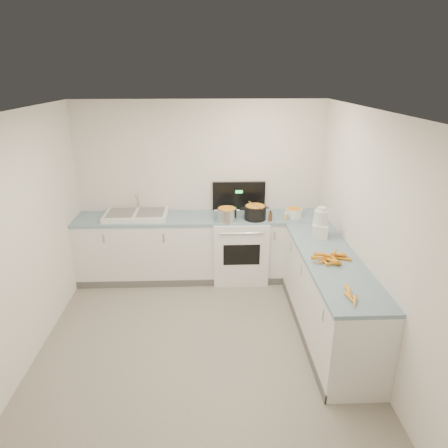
{
  "coord_description": "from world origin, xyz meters",
  "views": [
    {
      "loc": [
        0.12,
        -3.57,
        2.83
      ],
      "look_at": [
        0.3,
        1.1,
        1.05
      ],
      "focal_mm": 32.0,
      "sensor_mm": 36.0,
      "label": 1
    }
  ],
  "objects_px": {
    "sink": "(136,215)",
    "black_pot": "(255,213)",
    "mixing_bowl": "(294,212)",
    "spice_jar": "(286,217)",
    "stove": "(240,247)",
    "extract_bottle": "(270,217)",
    "food_processor": "(320,224)",
    "steel_pot": "(227,215)"
  },
  "relations": [
    {
      "from": "stove",
      "to": "black_pot",
      "type": "bearing_deg",
      "value": -32.24
    },
    {
      "from": "sink",
      "to": "food_processor",
      "type": "height_order",
      "value": "food_processor"
    },
    {
      "from": "mixing_bowl",
      "to": "food_processor",
      "type": "bearing_deg",
      "value": -76.8
    },
    {
      "from": "black_pot",
      "to": "extract_bottle",
      "type": "height_order",
      "value": "black_pot"
    },
    {
      "from": "black_pot",
      "to": "food_processor",
      "type": "xyz_separation_m",
      "value": [
        0.72,
        -0.65,
        0.08
      ]
    },
    {
      "from": "stove",
      "to": "mixing_bowl",
      "type": "distance_m",
      "value": 0.91
    },
    {
      "from": "steel_pot",
      "to": "food_processor",
      "type": "relative_size",
      "value": 0.7
    },
    {
      "from": "steel_pot",
      "to": "black_pot",
      "type": "height_order",
      "value": "black_pot"
    },
    {
      "from": "stove",
      "to": "extract_bottle",
      "type": "xyz_separation_m",
      "value": [
        0.39,
        -0.21,
        0.53
      ]
    },
    {
      "from": "stove",
      "to": "extract_bottle",
      "type": "bearing_deg",
      "value": -27.83
    },
    {
      "from": "mixing_bowl",
      "to": "extract_bottle",
      "type": "distance_m",
      "value": 0.4
    },
    {
      "from": "sink",
      "to": "food_processor",
      "type": "relative_size",
      "value": 2.27
    },
    {
      "from": "steel_pot",
      "to": "extract_bottle",
      "type": "distance_m",
      "value": 0.59
    },
    {
      "from": "sink",
      "to": "steel_pot",
      "type": "xyz_separation_m",
      "value": [
        1.26,
        -0.18,
        0.04
      ]
    },
    {
      "from": "sink",
      "to": "spice_jar",
      "type": "relative_size",
      "value": 9.96
    },
    {
      "from": "sink",
      "to": "mixing_bowl",
      "type": "bearing_deg",
      "value": -1.2
    },
    {
      "from": "black_pot",
      "to": "mixing_bowl",
      "type": "height_order",
      "value": "black_pot"
    },
    {
      "from": "food_processor",
      "to": "mixing_bowl",
      "type": "bearing_deg",
      "value": 103.2
    },
    {
      "from": "mixing_bowl",
      "to": "sink",
      "type": "bearing_deg",
      "value": 178.8
    },
    {
      "from": "steel_pot",
      "to": "extract_bottle",
      "type": "xyz_separation_m",
      "value": [
        0.59,
        -0.04,
        -0.01
      ]
    },
    {
      "from": "sink",
      "to": "black_pot",
      "type": "bearing_deg",
      "value": -4.83
    },
    {
      "from": "sink",
      "to": "black_pot",
      "type": "height_order",
      "value": "sink"
    },
    {
      "from": "sink",
      "to": "extract_bottle",
      "type": "xyz_separation_m",
      "value": [
        1.84,
        -0.22,
        0.03
      ]
    },
    {
      "from": "sink",
      "to": "food_processor",
      "type": "xyz_separation_m",
      "value": [
        2.37,
        -0.79,
        0.12
      ]
    },
    {
      "from": "extract_bottle",
      "to": "food_processor",
      "type": "bearing_deg",
      "value": -46.88
    },
    {
      "from": "stove",
      "to": "black_pot",
      "type": "height_order",
      "value": "stove"
    },
    {
      "from": "steel_pot",
      "to": "food_processor",
      "type": "bearing_deg",
      "value": -28.5
    },
    {
      "from": "steel_pot",
      "to": "food_processor",
      "type": "distance_m",
      "value": 1.27
    },
    {
      "from": "black_pot",
      "to": "mixing_bowl",
      "type": "xyz_separation_m",
      "value": [
        0.55,
        0.09,
        -0.03
      ]
    },
    {
      "from": "mixing_bowl",
      "to": "food_processor",
      "type": "relative_size",
      "value": 0.64
    },
    {
      "from": "mixing_bowl",
      "to": "spice_jar",
      "type": "height_order",
      "value": "mixing_bowl"
    },
    {
      "from": "sink",
      "to": "black_pot",
      "type": "distance_m",
      "value": 1.65
    },
    {
      "from": "food_processor",
      "to": "black_pot",
      "type": "bearing_deg",
      "value": 138.23
    },
    {
      "from": "stove",
      "to": "sink",
      "type": "bearing_deg",
      "value": 179.38
    },
    {
      "from": "black_pot",
      "to": "spice_jar",
      "type": "relative_size",
      "value": 3.42
    },
    {
      "from": "stove",
      "to": "extract_bottle",
      "type": "distance_m",
      "value": 0.69
    },
    {
      "from": "spice_jar",
      "to": "sink",
      "type": "bearing_deg",
      "value": 174.9
    },
    {
      "from": "stove",
      "to": "spice_jar",
      "type": "xyz_separation_m",
      "value": [
        0.61,
        -0.17,
        0.51
      ]
    },
    {
      "from": "food_processor",
      "to": "spice_jar",
      "type": "bearing_deg",
      "value": 116.86
    },
    {
      "from": "sink",
      "to": "food_processor",
      "type": "distance_m",
      "value": 2.5
    },
    {
      "from": "spice_jar",
      "to": "food_processor",
      "type": "bearing_deg",
      "value": -63.14
    },
    {
      "from": "black_pot",
      "to": "mixing_bowl",
      "type": "relative_size",
      "value": 1.21
    }
  ]
}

